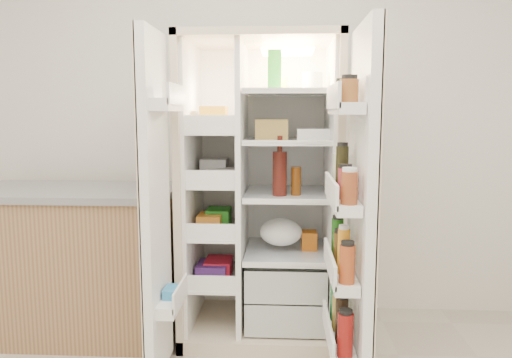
{
  "coord_description": "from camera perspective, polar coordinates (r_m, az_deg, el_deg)",
  "views": [
    {
      "loc": [
        0.22,
        -1.29,
        1.36
      ],
      "look_at": [
        0.08,
        1.25,
        1.01
      ],
      "focal_mm": 34.0,
      "sensor_mm": 36.0,
      "label": 1
    }
  ],
  "objects": [
    {
      "name": "wall_back",
      "position": [
        3.3,
        -0.76,
        7.59
      ],
      "size": [
        4.0,
        0.02,
        2.7
      ],
      "primitive_type": "cube",
      "color": "white",
      "rests_on": "floor"
    },
    {
      "name": "refrigerator",
      "position": [
        3.01,
        0.93,
        -4.05
      ],
      "size": [
        0.93,
        0.7,
        1.8
      ],
      "color": "beige",
      "rests_on": "floor"
    },
    {
      "name": "freezer_door",
      "position": [
        2.47,
        -11.69,
        -3.35
      ],
      "size": [
        0.15,
        0.4,
        1.72
      ],
      "color": "white",
      "rests_on": "floor"
    },
    {
      "name": "kitchen_counter",
      "position": [
        3.23,
        -20.37,
        -9.0
      ],
      "size": [
        1.25,
        0.67,
        0.91
      ],
      "color": "#9C794E",
      "rests_on": "floor"
    },
    {
      "name": "fridge_door",
      "position": [
        2.33,
        11.78,
        -4.45
      ],
      "size": [
        0.17,
        0.58,
        1.72
      ],
      "color": "white",
      "rests_on": "floor"
    }
  ]
}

